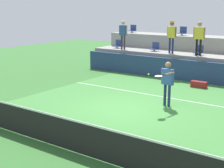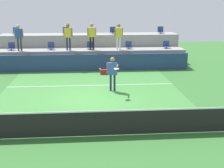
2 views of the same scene
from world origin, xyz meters
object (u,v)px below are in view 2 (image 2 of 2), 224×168
(spectator_in_grey, at_px, (119,34))
(tennis_ball, at_px, (100,69))
(stadium_chair_upper_left, at_px, (66,31))
(stadium_chair_upper_far_left, at_px, (16,32))
(spectator_in_white, at_px, (19,35))
(stadium_chair_lower_left, at_px, (51,47))
(stadium_chair_lower_right, at_px, (129,46))
(stadium_chair_lower_center, at_px, (90,46))
(spectator_with_hat, at_px, (68,34))
(stadium_chair_lower_far_right, at_px, (166,45))
(tennis_player, at_px, (113,71))
(stadium_chair_lower_far_left, at_px, (11,47))
(stadium_chair_upper_right, at_px, (113,31))
(spectator_leaning_on_rail, at_px, (92,34))
(equipment_bag, at_px, (106,72))

(spectator_in_grey, height_order, tennis_ball, spectator_in_grey)
(stadium_chair_upper_left, height_order, spectator_in_grey, spectator_in_grey)
(stadium_chair_upper_far_left, relative_size, spectator_in_white, 0.30)
(stadium_chair_lower_left, height_order, stadium_chair_lower_right, same)
(stadium_chair_lower_center, relative_size, stadium_chair_upper_left, 1.00)
(spectator_with_hat, bearing_deg, stadium_chair_lower_far_right, 3.23)
(stadium_chair_lower_center, xyz_separation_m, spectator_in_grey, (1.93, -0.38, 0.84))
(stadium_chair_upper_far_left, height_order, spectator_with_hat, spectator_with_hat)
(stadium_chair_lower_left, xyz_separation_m, spectator_in_grey, (4.60, -0.38, 0.84))
(stadium_chair_lower_center, height_order, tennis_player, stadium_chair_lower_center)
(tennis_player, xyz_separation_m, spectator_in_grey, (0.86, 5.59, 1.23))
(spectator_with_hat, bearing_deg, stadium_chair_lower_far_left, 174.32)
(stadium_chair_lower_far_right, height_order, stadium_chair_upper_right, stadium_chair_upper_right)
(stadium_chair_lower_center, height_order, stadium_chair_upper_right, stadium_chair_upper_right)
(stadium_chair_upper_left, height_order, tennis_ball, stadium_chair_upper_left)
(stadium_chair_upper_left, height_order, spectator_with_hat, spectator_with_hat)
(stadium_chair_lower_far_right, distance_m, spectator_leaning_on_rail, 5.30)
(equipment_bag, bearing_deg, stadium_chair_lower_far_left, 160.12)
(spectator_with_hat, bearing_deg, spectator_in_grey, 0.00)
(stadium_chair_lower_center, xyz_separation_m, spectator_leaning_on_rail, (0.12, -0.38, 0.87))
(stadium_chair_lower_far_left, height_order, equipment_bag, stadium_chair_lower_far_left)
(stadium_chair_lower_far_left, distance_m, stadium_chair_upper_left, 4.07)
(stadium_chair_lower_center, distance_m, spectator_with_hat, 1.75)
(stadium_chair_lower_right, relative_size, stadium_chair_upper_right, 1.00)
(stadium_chair_lower_right, relative_size, spectator_in_white, 0.30)
(stadium_chair_lower_left, height_order, spectator_in_grey, spectator_in_grey)
(stadium_chair_lower_left, xyz_separation_m, spectator_leaning_on_rail, (2.79, -0.38, 0.87))
(stadium_chair_lower_right, xyz_separation_m, tennis_ball, (-2.25, -6.30, -0.22))
(stadium_chair_lower_left, xyz_separation_m, stadium_chair_lower_right, (5.35, 0.00, 0.00))
(stadium_chair_lower_center, bearing_deg, spectator_with_hat, -165.20)
(stadium_chair_upper_far_left, distance_m, stadium_chair_upper_left, 3.58)
(tennis_player, height_order, spectator_in_grey, spectator_in_grey)
(stadium_chair_upper_far_left, bearing_deg, stadium_chair_lower_left, -33.93)
(tennis_player, distance_m, spectator_in_white, 8.10)
(tennis_player, bearing_deg, spectator_leaning_on_rail, 99.66)
(spectator_in_white, height_order, spectator_with_hat, spectator_with_hat)
(stadium_chair_lower_center, relative_size, stadium_chair_lower_right, 1.00)
(stadium_chair_lower_center, xyz_separation_m, stadium_chair_lower_far_right, (5.34, 0.00, 0.00))
(stadium_chair_lower_left, relative_size, tennis_player, 0.30)
(spectator_in_white, bearing_deg, stadium_chair_upper_right, 18.89)
(stadium_chair_lower_right, xyz_separation_m, equipment_bag, (-1.71, -2.27, -1.31))
(stadium_chair_lower_center, bearing_deg, spectator_in_grey, -11.24)
(stadium_chair_lower_left, height_order, stadium_chair_upper_far_left, stadium_chair_upper_far_left)
(stadium_chair_upper_right, height_order, spectator_in_grey, spectator_in_grey)
(spectator_leaning_on_rail, bearing_deg, stadium_chair_lower_center, 107.53)
(stadium_chair_lower_far_right, relative_size, equipment_bag, 0.68)
(stadium_chair_upper_left, relative_size, spectator_leaning_on_rail, 0.29)
(stadium_chair_lower_left, bearing_deg, stadium_chair_lower_far_left, 180.00)
(stadium_chair_lower_right, bearing_deg, spectator_in_white, -177.01)
(stadium_chair_lower_far_left, relative_size, stadium_chair_upper_left, 1.00)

